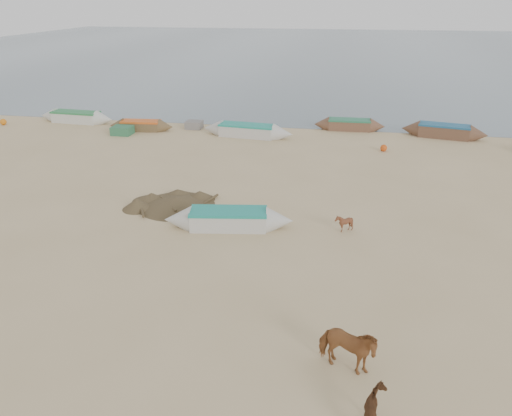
{
  "coord_description": "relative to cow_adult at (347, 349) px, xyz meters",
  "views": [
    {
      "loc": [
        3.51,
        -15.23,
        9.38
      ],
      "look_at": [
        0.0,
        4.0,
        1.0
      ],
      "focal_mm": 35.0,
      "sensor_mm": 36.0,
      "label": 1
    }
  ],
  "objects": [
    {
      "name": "beach_clutter",
      "position": [
        0.98,
        23.18,
        -0.42
      ],
      "size": [
        47.21,
        4.38,
        0.64
      ],
      "color": "#2F6844",
      "rests_on": "ground"
    },
    {
      "name": "calf_front",
      "position": [
        -0.22,
        8.72,
        -0.32
      ],
      "size": [
        0.81,
        0.74,
        0.8
      ],
      "primitive_type": "imported",
      "rotation": [
        0.0,
        0.0,
        -1.72
      ],
      "color": "brown",
      "rests_on": "ground"
    },
    {
      "name": "cow_adult",
      "position": [
        0.0,
        0.0,
        0.0
      ],
      "size": [
        1.86,
        1.28,
        1.44
      ],
      "primitive_type": "imported",
      "rotation": [
        0.0,
        0.0,
        1.24
      ],
      "color": "#985E31",
      "rests_on": "ground"
    },
    {
      "name": "calf_right",
      "position": [
        0.74,
        -1.84,
        -0.24
      ],
      "size": [
        1.1,
        1.18,
        0.96
      ],
      "primitive_type": "imported",
      "rotation": [
        0.0,
        0.0,
        1.94
      ],
      "color": "#52311A",
      "rests_on": "ground"
    },
    {
      "name": "near_canoe",
      "position": [
        -5.16,
        8.18,
        -0.3
      ],
      "size": [
        5.74,
        2.07,
        0.84
      ],
      "primitive_type": null,
      "rotation": [
        0.0,
        0.0,
        0.15
      ],
      "color": "beige",
      "rests_on": "ground"
    },
    {
      "name": "waterline_canoes",
      "position": [
        -4.47,
        24.72,
        -0.29
      ],
      "size": [
        42.14,
        4.91,
        0.95
      ],
      "color": "beige",
      "rests_on": "ground"
    },
    {
      "name": "sea",
      "position": [
        -3.96,
        86.26,
        -0.71
      ],
      "size": [
        160.0,
        160.0,
        0.0
      ],
      "primitive_type": "plane",
      "color": "slate",
      "rests_on": "ground"
    },
    {
      "name": "ground",
      "position": [
        -3.96,
        4.26,
        -0.72
      ],
      "size": [
        140.0,
        140.0,
        0.0
      ],
      "primitive_type": "plane",
      "color": "tan",
      "rests_on": "ground"
    },
    {
      "name": "debris_pile",
      "position": [
        -8.2,
        10.13,
        -0.5
      ],
      "size": [
        3.92,
        3.92,
        0.44
      ],
      "primitive_type": "cone",
      "rotation": [
        0.0,
        0.0,
        -0.06
      ],
      "color": "brown",
      "rests_on": "ground"
    }
  ]
}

